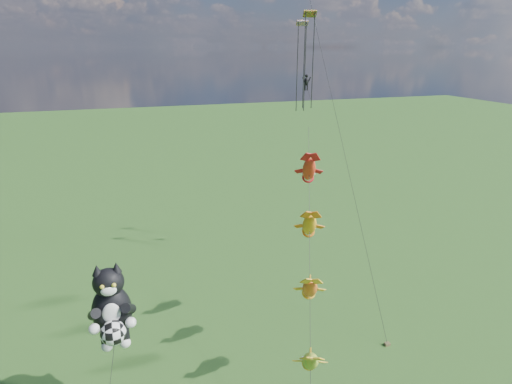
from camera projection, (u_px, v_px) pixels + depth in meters
name	position (u px, v px, depth m)	size (l,w,h in m)	color
cat_kite_rig	(111.00, 308.00, 24.04)	(2.82, 4.17, 10.22)	brown
fish_windsock_rig	(310.00, 256.00, 26.94)	(6.12, 14.84, 15.86)	brown
parafoil_rig	(309.00, 71.00, 39.11)	(1.83, 17.51, 27.80)	brown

